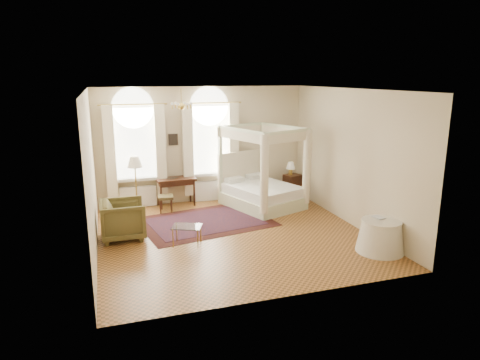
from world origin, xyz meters
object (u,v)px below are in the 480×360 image
object	(u,v)px
canopy_bed	(263,189)
armchair	(123,220)
nightstand	(293,185)
side_table	(381,236)
writing_desk	(176,182)
coffee_table	(187,228)
stool	(166,198)
floor_lamp	(135,165)

from	to	relation	value
canopy_bed	armchair	world-z (taller)	canopy_bed
nightstand	side_table	size ratio (longest dim) A/B	0.66
armchair	side_table	distance (m)	5.62
writing_desk	armchair	size ratio (longest dim) A/B	1.14
nightstand	coffee_table	world-z (taller)	nightstand
coffee_table	stool	bearing A→B (deg)	92.48
armchair	floor_lamp	bearing A→B (deg)	-13.38
coffee_table	floor_lamp	xyz separation A→B (m)	(-0.84, 2.70, 0.92)
nightstand	side_table	xyz separation A→B (m)	(-0.05, -4.48, 0.00)
nightstand	writing_desk	size ratio (longest dim) A/B	0.60
armchair	coffee_table	world-z (taller)	armchair
coffee_table	armchair	bearing A→B (deg)	147.33
canopy_bed	writing_desk	world-z (taller)	canopy_bed
nightstand	stool	xyz separation A→B (m)	(-3.93, -0.43, 0.05)
stool	side_table	world-z (taller)	side_table
floor_lamp	side_table	bearing A→B (deg)	-42.91
canopy_bed	side_table	distance (m)	3.92
canopy_bed	coffee_table	xyz separation A→B (m)	(-2.56, -2.13, -0.13)
side_table	nightstand	bearing A→B (deg)	89.40
armchair	coffee_table	size ratio (longest dim) A/B	1.31
floor_lamp	canopy_bed	bearing A→B (deg)	-9.55
coffee_table	side_table	xyz separation A→B (m)	(3.78, -1.59, -0.05)
canopy_bed	side_table	size ratio (longest dim) A/B	2.51
nightstand	side_table	distance (m)	4.48
coffee_table	side_table	world-z (taller)	side_table
stool	nightstand	bearing A→B (deg)	6.30
canopy_bed	coffee_table	world-z (taller)	canopy_bed
writing_desk	armchair	world-z (taller)	armchair
coffee_table	floor_lamp	size ratio (longest dim) A/B	0.49
nightstand	armchair	xyz separation A→B (m)	(-5.11, -2.06, 0.11)
canopy_bed	stool	distance (m)	2.69
stool	floor_lamp	size ratio (longest dim) A/B	0.30
stool	coffee_table	size ratio (longest dim) A/B	0.61
writing_desk	coffee_table	bearing A→B (deg)	-95.13
canopy_bed	nightstand	size ratio (longest dim) A/B	3.78
writing_desk	floor_lamp	distance (m)	1.29
stool	coffee_table	bearing A→B (deg)	-87.52
floor_lamp	coffee_table	bearing A→B (deg)	-72.70
stool	coffee_table	world-z (taller)	stool
armchair	side_table	world-z (taller)	armchair
floor_lamp	nightstand	bearing A→B (deg)	2.20
canopy_bed	armchair	xyz separation A→B (m)	(-3.84, -1.31, -0.07)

